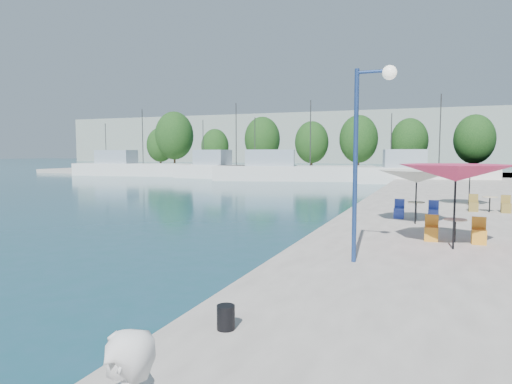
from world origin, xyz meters
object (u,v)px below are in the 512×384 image
at_px(trawler_03, 290,172).
at_px(umbrella_pink, 456,173).
at_px(trawler_02, 224,170).
at_px(street_lamp, 369,128).
at_px(trawler_04, 421,174).
at_px(trawler_01, 130,168).
at_px(umbrella_white, 417,176).
at_px(umbrella_cream, 470,172).
at_px(bollard, 226,317).

height_order(trawler_03, umbrella_pink, trawler_03).
height_order(trawler_02, street_lamp, trawler_02).
bearing_deg(trawler_03, trawler_04, -16.57).
relative_size(trawler_01, trawler_02, 1.21).
bearing_deg(umbrella_pink, umbrella_white, 105.15).
distance_m(umbrella_white, umbrella_cream, 8.15).
bearing_deg(bollard, trawler_04, 88.17).
bearing_deg(trawler_02, bollard, -58.81).
bearing_deg(trawler_02, umbrella_white, -48.63).
height_order(umbrella_pink, umbrella_white, umbrella_pink).
distance_m(trawler_01, umbrella_white, 55.99).
xyz_separation_m(umbrella_pink, umbrella_cream, (1.15, 12.46, -0.44)).
bearing_deg(trawler_04, street_lamp, -101.51).
relative_size(trawler_01, trawler_03, 0.89).
relative_size(umbrella_pink, umbrella_cream, 1.13).
bearing_deg(trawler_04, trawler_01, 164.79).
height_order(trawler_01, bollard, trawler_01).
height_order(trawler_02, trawler_03, same).
relative_size(trawler_02, trawler_04, 0.99).
bearing_deg(umbrella_white, umbrella_cream, 72.78).
bearing_deg(trawler_04, umbrella_white, -100.02).
height_order(street_lamp, bollard, street_lamp).
distance_m(trawler_04, bollard, 47.17).
bearing_deg(trawler_01, trawler_02, -13.70).
height_order(trawler_01, trawler_04, same).
xyz_separation_m(trawler_02, street_lamp, (24.50, -42.51, 3.02)).
height_order(trawler_03, umbrella_white, trawler_03).
bearing_deg(umbrella_cream, trawler_01, 146.56).
relative_size(trawler_03, umbrella_pink, 6.23).
relative_size(trawler_03, umbrella_cream, 7.01).
distance_m(trawler_01, trawler_04, 41.15).
distance_m(trawler_02, umbrella_cream, 39.05).
bearing_deg(trawler_03, umbrella_cream, -70.68).
distance_m(trawler_02, bollard, 53.16).
height_order(trawler_02, umbrella_pink, trawler_02).
xyz_separation_m(trawler_02, umbrella_white, (25.41, -35.15, 1.44)).
relative_size(trawler_01, umbrella_white, 5.90).
height_order(trawler_01, trawler_02, same).
distance_m(umbrella_pink, umbrella_cream, 12.52).
bearing_deg(trawler_04, trawler_03, 167.24).
bearing_deg(trawler_01, trawler_03, -12.27).
height_order(trawler_04, umbrella_cream, trawler_04).
xyz_separation_m(trawler_02, umbrella_pink, (26.67, -39.83, 1.80)).
bearing_deg(umbrella_white, trawler_02, 125.86).
height_order(trawler_03, bollard, trawler_03).
xyz_separation_m(trawler_02, trawler_03, (9.24, -0.42, -0.00)).
relative_size(trawler_02, umbrella_cream, 5.18).
bearing_deg(trawler_02, trawler_01, 178.90).
height_order(trawler_03, trawler_04, same).
distance_m(trawler_01, street_lamp, 60.55).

